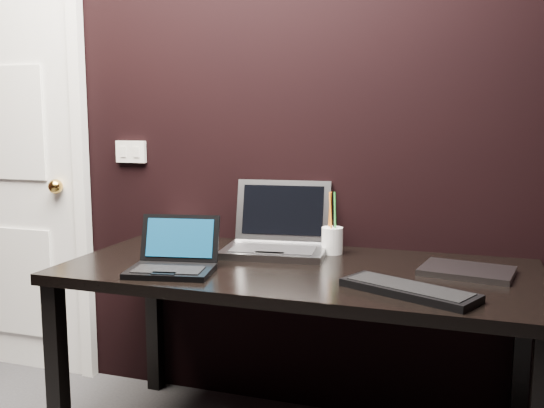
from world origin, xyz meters
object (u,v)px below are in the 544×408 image
(desk_phone, at_px, (171,232))
(mobile_phone, at_px, (153,241))
(silver_laptop, at_px, (277,239))
(ext_keyboard, at_px, (409,290))
(closed_laptop, at_px, (467,271))
(door, at_px, (3,164))
(desk, at_px, (298,287))
(pen_cup, at_px, (332,239))
(netbook, at_px, (173,261))

(desk_phone, height_order, mobile_phone, mobile_phone)
(silver_laptop, relative_size, mobile_phone, 4.39)
(ext_keyboard, relative_size, mobile_phone, 4.46)
(closed_laptop, bearing_deg, mobile_phone, -179.86)
(door, distance_m, desk, 1.73)
(desk, height_order, pen_cup, pen_cup)
(door, xyz_separation_m, mobile_phone, (1.01, -0.29, -0.27))
(mobile_phone, distance_m, pen_cup, 0.73)
(ext_keyboard, relative_size, desk_phone, 2.10)
(door, relative_size, closed_laptop, 6.38)
(netbook, distance_m, desk_phone, 0.56)
(door, height_order, desk, door)
(door, relative_size, desk, 1.26)
(closed_laptop, xyz_separation_m, pen_cup, (-0.52, 0.16, 0.05))
(closed_laptop, distance_m, desk_phone, 1.27)
(ext_keyboard, height_order, mobile_phone, mobile_phone)
(door, bearing_deg, silver_laptop, -6.48)
(desk, bearing_deg, netbook, -152.39)
(pen_cup, bearing_deg, closed_laptop, -17.42)
(mobile_phone, bearing_deg, silver_laptop, 13.68)
(silver_laptop, distance_m, closed_laptop, 0.74)
(door, xyz_separation_m, ext_keyboard, (2.07, -0.60, -0.29))
(ext_keyboard, relative_size, closed_laptop, 1.33)
(netbook, relative_size, ext_keyboard, 0.74)
(desk, bearing_deg, silver_laptop, 125.65)
(mobile_phone, bearing_deg, pen_cup, 13.02)
(door, relative_size, mobile_phone, 21.39)
(silver_laptop, xyz_separation_m, desk_phone, (-0.52, 0.08, -0.02))
(ext_keyboard, xyz_separation_m, mobile_phone, (-1.06, 0.31, 0.02))
(mobile_phone, xyz_separation_m, pen_cup, (0.71, 0.17, 0.02))
(desk, bearing_deg, desk_phone, 156.93)
(door, relative_size, silver_laptop, 4.87)
(desk_phone, bearing_deg, closed_laptop, -8.90)
(desk_phone, xyz_separation_m, pen_cup, (0.73, -0.03, 0.02))
(netbook, distance_m, ext_keyboard, 0.82)
(desk, distance_m, mobile_phone, 0.66)
(desk_phone, bearing_deg, pen_cup, -2.64)
(netbook, distance_m, pen_cup, 0.65)
(desk, bearing_deg, door, 167.18)
(closed_laptop, height_order, pen_cup, pen_cup)
(closed_laptop, bearing_deg, silver_laptop, 170.87)
(mobile_phone, bearing_deg, desk_phone, 95.72)
(desk_phone, height_order, pen_cup, pen_cup)
(netbook, bearing_deg, mobile_phone, 130.26)
(desk, xyz_separation_m, desk_phone, (-0.66, 0.28, 0.11))
(door, xyz_separation_m, desk, (1.65, -0.38, -0.38))
(door, bearing_deg, netbook, -24.96)
(door, bearing_deg, ext_keyboard, -16.14)
(netbook, height_order, mobile_phone, netbook)
(netbook, xyz_separation_m, mobile_phone, (-0.25, 0.29, -0.00))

